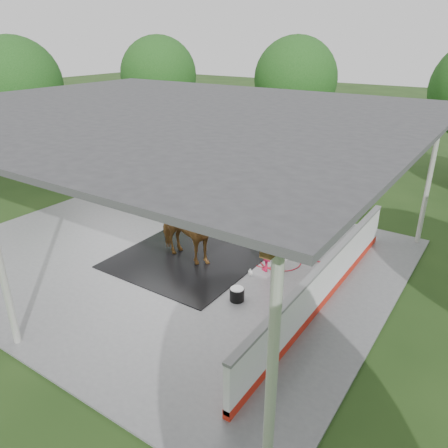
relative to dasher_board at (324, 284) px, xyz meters
The scene contains 12 objects.
ground 4.64m from the dasher_board, behind, with size 100.00×100.00×0.00m, color #1E3814.
concrete_slab 4.63m from the dasher_board, behind, with size 12.00×10.00×0.05m, color slate.
pavilion_structure 5.70m from the dasher_board, behind, with size 12.60×10.60×4.05m.
dasher_board is the anchor object (origin of this frame).
tree_belt 5.43m from the dasher_board, 168.18° to the left, with size 28.00×28.00×5.80m.
rubber_mat 3.99m from the dasher_board, behind, with size 3.62×3.39×0.03m, color black.
horse 3.97m from the dasher_board, behind, with size 0.93×2.03×1.72m, color brown.
handler 1.96m from the dasher_board, 156.89° to the left, with size 0.64×0.42×1.76m, color red.
wash_bucket 2.00m from the dasher_board, 150.72° to the right, with size 0.34×0.34×0.32m.
soap_bottle_a 1.26m from the dasher_board, 130.91° to the right, with size 0.12×0.12×0.30m, color silver.
soap_bottle_b 2.10m from the dasher_board, behind, with size 0.08×0.08×0.18m, color #338CD8.
hose_coil 2.33m from the dasher_board, 146.21° to the left, with size 1.93×1.23×0.02m.
Camera 1 is at (7.45, -8.32, 5.75)m, focal length 35.00 mm.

